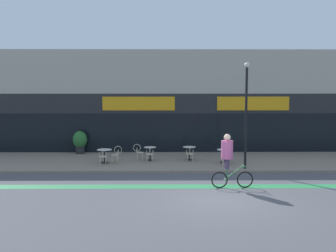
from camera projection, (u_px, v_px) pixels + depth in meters
ground_plane at (217, 200)px, 14.34m from camera, size 120.00×120.00×0.00m
sidewalk_slab at (200, 161)px, 21.55m from camera, size 40.00×5.50×0.12m
storefront_facade at (194, 101)px, 25.95m from camera, size 40.00×4.06×6.40m
bike_lane_stripe at (211, 186)px, 16.26m from camera, size 36.00×0.70×0.01m
bistro_table_0 at (104, 153)px, 20.72m from camera, size 0.78×0.78×0.71m
bistro_table_1 at (150, 151)px, 21.43m from camera, size 0.66×0.66×0.73m
bistro_table_2 at (189, 151)px, 21.56m from camera, size 0.70×0.70×0.73m
bistro_table_3 at (224, 153)px, 20.79m from camera, size 0.77×0.77×0.70m
cafe_chair_0_near at (103, 155)px, 20.09m from camera, size 0.45×0.60×0.90m
cafe_chair_0_side at (116, 153)px, 20.72m from camera, size 0.58×0.41×0.90m
cafe_chair_1_near at (150, 153)px, 20.81m from camera, size 0.42×0.59×0.90m
cafe_chair_1_side at (139, 151)px, 21.42m from camera, size 0.58×0.41×0.90m
cafe_chair_2_near at (190, 152)px, 20.94m from camera, size 0.43×0.59×0.90m
cafe_chair_3_near at (226, 155)px, 20.17m from camera, size 0.41×0.58×0.90m
planter_pot at (80, 141)px, 23.66m from camera, size 0.85×0.85×1.36m
lamp_post at (246, 108)px, 19.03m from camera, size 0.26×0.26×5.17m
cyclist_0 at (228, 156)px, 15.88m from camera, size 1.73×0.53×2.22m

